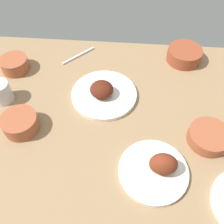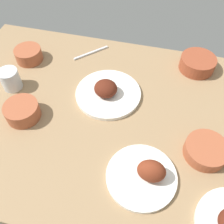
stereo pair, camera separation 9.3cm
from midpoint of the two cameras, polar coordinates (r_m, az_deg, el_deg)
dining_table at (r=96.46cm, az=2.76°, el=-1.63°), size 140.00×90.00×4.00cm
plate_near_viewer at (r=99.76cm, az=1.62°, el=4.41°), size 26.31×26.31×7.49cm
plate_far_side at (r=81.44cm, az=10.88°, el=-14.15°), size 22.60×22.60×9.00cm
bowl_pasta at (r=96.34cm, az=-17.34°, el=0.10°), size 12.80×12.80×5.96cm
bowl_cream at (r=91.10cm, az=23.55°, el=-8.19°), size 14.39×14.39×4.61cm
bowl_soup at (r=119.49cm, az=-16.44°, el=12.48°), size 11.89×11.89×5.80cm
bowl_onions at (r=117.97cm, az=21.20°, el=10.31°), size 15.20×15.20×5.89cm
water_tumbler at (r=107.74cm, az=-19.98°, el=6.91°), size 7.82×7.82×8.57cm
fork_loose at (r=120.03cm, az=-2.56°, el=13.26°), size 13.16×13.20×0.80cm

